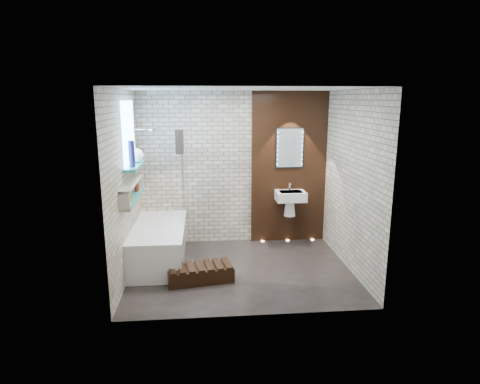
{
  "coord_description": "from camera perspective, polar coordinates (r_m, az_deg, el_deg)",
  "views": [
    {
      "loc": [
        -0.53,
        -5.62,
        2.48
      ],
      "look_at": [
        0.0,
        0.15,
        1.15
      ],
      "focal_mm": 30.74,
      "sensor_mm": 36.0,
      "label": 1
    }
  ],
  "objects": [
    {
      "name": "sill_vases",
      "position": [
        6.16,
        -14.32,
        4.98
      ],
      "size": [
        0.21,
        0.55,
        0.37
      ],
      "color": "#16173D",
      "rests_on": "clerestory_window"
    },
    {
      "name": "niche_bottles",
      "position": [
        5.9,
        -14.87,
        -0.35
      ],
      "size": [
        0.06,
        0.95,
        0.16
      ],
      "color": "maroon",
      "rests_on": "display_niche"
    },
    {
      "name": "walnut_panel",
      "position": [
        7.15,
        6.79,
        3.33
      ],
      "size": [
        1.3,
        0.06,
        2.6
      ],
      "primitive_type": "cube",
      "color": "black",
      "rests_on": "ground"
    },
    {
      "name": "bathtub",
      "position": [
        6.49,
        -11.16,
        -7.03
      ],
      "size": [
        0.79,
        1.74,
        0.7
      ],
      "color": "white",
      "rests_on": "ground"
    },
    {
      "name": "clerestory_window",
      "position": [
        6.09,
        -15.16,
        7.02
      ],
      "size": [
        0.18,
        1.0,
        0.94
      ],
      "color": "#7FADE0",
      "rests_on": "room_shell"
    },
    {
      "name": "room_shell",
      "position": [
        5.77,
        0.14,
        1.12
      ],
      "size": [
        3.24,
        3.2,
        2.6
      ],
      "color": "gray",
      "rests_on": "ground"
    },
    {
      "name": "washbasin",
      "position": [
        7.07,
        7.0,
        -1.03
      ],
      "size": [
        0.5,
        0.36,
        0.58
      ],
      "color": "white",
      "rests_on": "walnut_panel"
    },
    {
      "name": "display_niche",
      "position": [
        6.0,
        -14.71,
        0.17
      ],
      "size": [
        0.14,
        1.3,
        0.26
      ],
      "color": "teal",
      "rests_on": "room_shell"
    },
    {
      "name": "towel",
      "position": [
        6.27,
        -8.39,
        7.01
      ],
      "size": [
        0.11,
        0.28,
        0.37
      ],
      "primitive_type": "cube",
      "color": "black",
      "rests_on": "bath_screen"
    },
    {
      "name": "bath_screen",
      "position": [
        6.63,
        -8.1,
        2.37
      ],
      "size": [
        0.01,
        0.78,
        1.4
      ],
      "primitive_type": "cube",
      "color": "white",
      "rests_on": "bathtub"
    },
    {
      "name": "ground",
      "position": [
        6.17,
        0.13,
        -10.78
      ],
      "size": [
        3.2,
        3.2,
        0.0
      ],
      "primitive_type": "plane",
      "color": "black",
      "rests_on": "ground"
    },
    {
      "name": "led_mirror",
      "position": [
        7.06,
        6.93,
        6.08
      ],
      "size": [
        0.5,
        0.02,
        0.7
      ],
      "color": "black",
      "rests_on": "walnut_panel"
    },
    {
      "name": "shower_head",
      "position": [
        6.64,
        -12.03,
        8.49
      ],
      "size": [
        0.18,
        0.18,
        0.02
      ],
      "primitive_type": "cylinder",
      "color": "silver",
      "rests_on": "room_shell"
    },
    {
      "name": "walnut_step",
      "position": [
        5.83,
        -5.58,
        -11.23
      ],
      "size": [
        0.95,
        0.55,
        0.2
      ],
      "primitive_type": "cube",
      "rotation": [
        0.0,
        0.0,
        0.17
      ],
      "color": "black",
      "rests_on": "ground"
    },
    {
      "name": "floor_uplights",
      "position": [
        7.41,
        6.63,
        -6.69
      ],
      "size": [
        0.96,
        0.06,
        0.01
      ],
      "color": "#FFD899",
      "rests_on": "ground"
    }
  ]
}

